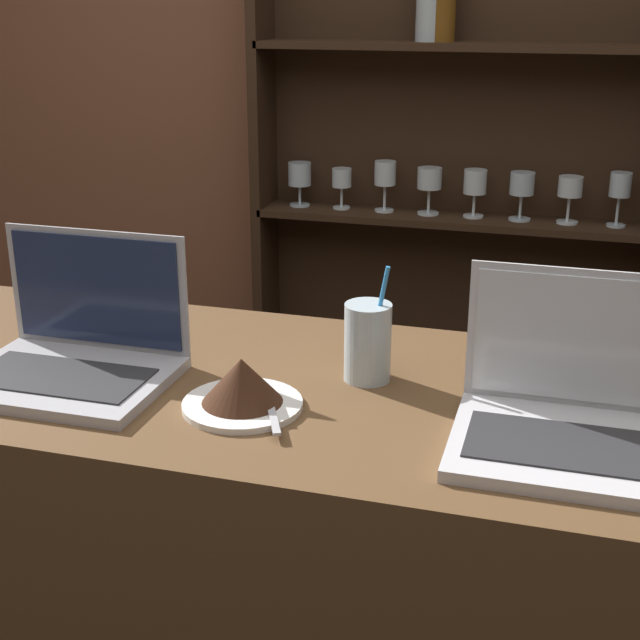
{
  "coord_description": "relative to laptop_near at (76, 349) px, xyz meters",
  "views": [
    {
      "loc": [
        0.46,
        -0.92,
        1.63
      ],
      "look_at": [
        0.09,
        0.34,
        1.15
      ],
      "focal_mm": 50.0,
      "sensor_mm": 36.0,
      "label": 1
    }
  ],
  "objects": [
    {
      "name": "back_wall",
      "position": [
        0.29,
        1.43,
        0.25
      ],
      "size": [
        7.0,
        0.06,
        2.7
      ],
      "color": "brown",
      "rests_on": "ground_plane"
    },
    {
      "name": "back_shelf",
      "position": [
        0.41,
        1.35,
        -0.11
      ],
      "size": [
        1.14,
        0.18,
        1.88
      ],
      "color": "#332114",
      "rests_on": "ground_plane"
    },
    {
      "name": "laptop_near",
      "position": [
        0.0,
        0.0,
        0.0
      ],
      "size": [
        0.32,
        0.25,
        0.22
      ],
      "color": "#ADADB2",
      "rests_on": "bar_counter"
    },
    {
      "name": "laptop_far",
      "position": [
        0.76,
        -0.01,
        0.0
      ],
      "size": [
        0.29,
        0.25,
        0.22
      ],
      "color": "silver",
      "rests_on": "bar_counter"
    },
    {
      "name": "cake_plate",
      "position": [
        0.3,
        -0.04,
        -0.01
      ],
      "size": [
        0.18,
        0.18,
        0.08
      ],
      "color": "white",
      "rests_on": "bar_counter"
    },
    {
      "name": "water_glass",
      "position": [
        0.45,
        0.12,
        0.02
      ],
      "size": [
        0.08,
        0.08,
        0.19
      ],
      "color": "silver",
      "rests_on": "bar_counter"
    }
  ]
}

